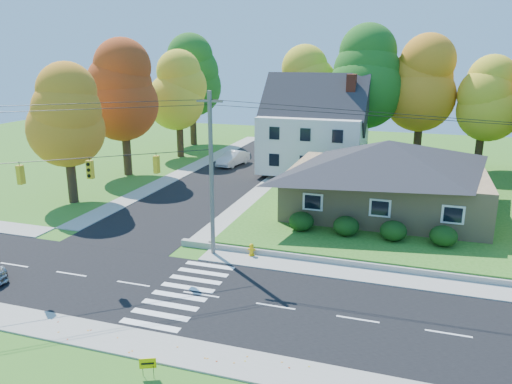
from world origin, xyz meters
TOP-DOWN VIEW (x-y plane):
  - ground at (0.00, 0.00)m, footprint 120.00×120.00m
  - road_main at (0.00, 0.00)m, footprint 90.00×8.00m
  - road_cross at (-8.00, 26.00)m, footprint 8.00×44.00m
  - sidewalk_north at (0.00, 5.00)m, footprint 90.00×2.00m
  - sidewalk_south at (0.00, -5.00)m, footprint 90.00×2.00m
  - lawn at (13.00, 21.00)m, footprint 30.00×30.00m
  - ranch_house at (8.00, 16.00)m, footprint 14.60×10.60m
  - colonial_house at (0.04, 28.00)m, footprint 10.40×8.40m
  - hedge_row at (7.50, 9.80)m, footprint 10.70×1.70m
  - traffic_infrastructure at (-0.15, 1.35)m, footprint 38.10×10.66m
  - tree_lot_0 at (-2.00, 34.00)m, footprint 6.72×6.72m
  - tree_lot_1 at (4.00, 33.00)m, footprint 7.84×7.84m
  - tree_lot_2 at (10.00, 34.00)m, footprint 7.28×7.28m
  - tree_lot_3 at (16.00, 33.00)m, footprint 6.16×6.16m
  - tree_west_0 at (-17.00, 12.00)m, footprint 6.16×6.16m
  - tree_west_1 at (-18.00, 22.00)m, footprint 7.28×7.28m
  - tree_west_2 at (-17.00, 32.00)m, footprint 6.72×6.72m
  - tree_west_3 at (-19.00, 40.00)m, footprint 7.84×7.84m
  - white_car at (-9.24, 29.28)m, footprint 2.53×4.97m
  - fire_hydrant at (0.87, 5.60)m, footprint 0.48×0.37m
  - yard_sign at (0.85, -6.83)m, footprint 0.60×0.30m

SIDE VIEW (x-z plane):
  - ground at x=0.00m, z-range 0.00..0.00m
  - road_main at x=0.00m, z-range 0.00..0.02m
  - road_cross at x=-8.00m, z-range 0.00..0.02m
  - sidewalk_north at x=0.00m, z-range 0.00..0.08m
  - sidewalk_south at x=0.00m, z-range 0.00..0.08m
  - lawn at x=13.00m, z-range 0.00..0.50m
  - fire_hydrant at x=0.87m, z-range -0.02..0.82m
  - yard_sign at x=0.85m, z-range 0.17..0.98m
  - white_car at x=-9.24m, z-range 0.02..1.58m
  - hedge_row at x=7.50m, z-range 0.50..1.77m
  - ranch_house at x=8.00m, z-range 0.57..5.97m
  - colonial_house at x=0.04m, z-range -0.22..9.38m
  - traffic_infrastructure at x=-0.15m, z-range 0.15..10.15m
  - tree_west_0 at x=-17.00m, z-range 1.42..12.89m
  - tree_lot_3 at x=16.00m, z-range 1.92..13.39m
  - tree_west_2 at x=-17.00m, z-range 1.55..14.06m
  - tree_lot_0 at x=-2.00m, z-range 2.05..14.56m
  - tree_west_1 at x=-18.00m, z-range 1.68..15.24m
  - tree_lot_2 at x=10.00m, z-range 2.18..15.74m
  - tree_west_3 at x=-19.00m, z-range 1.81..16.41m
  - tree_lot_1 at x=4.00m, z-range 2.31..16.91m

